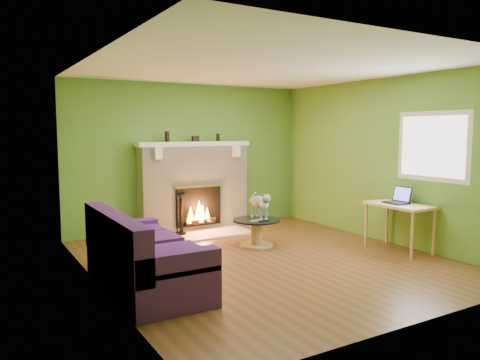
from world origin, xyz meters
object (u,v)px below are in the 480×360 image
at_px(cat, 259,205).
at_px(desk, 399,210).
at_px(coffee_table, 256,231).
at_px(sofa, 141,259).

bearing_deg(cat, desk, -33.49).
xyz_separation_m(coffee_table, desk, (1.64, -1.33, 0.38)).
height_order(desk, cat, cat).
relative_size(coffee_table, desk, 0.77).
bearing_deg(cat, coffee_table, -139.91).
relative_size(sofa, desk, 2.06).
height_order(coffee_table, cat, cat).
height_order(sofa, cat, sofa).
height_order(sofa, desk, sofa).
distance_m(sofa, cat, 2.50).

